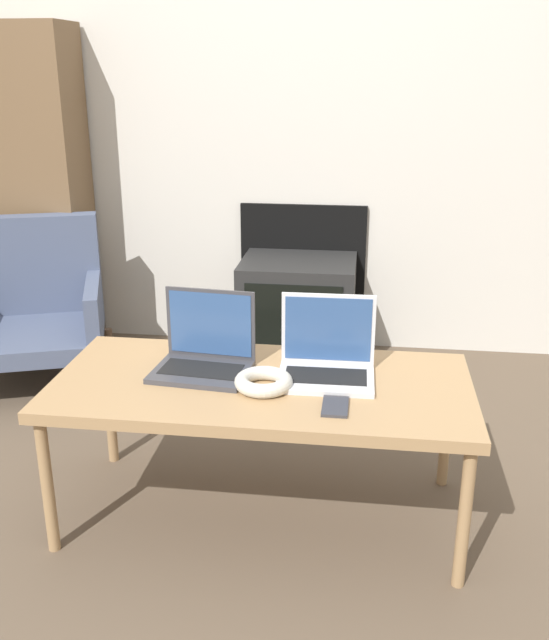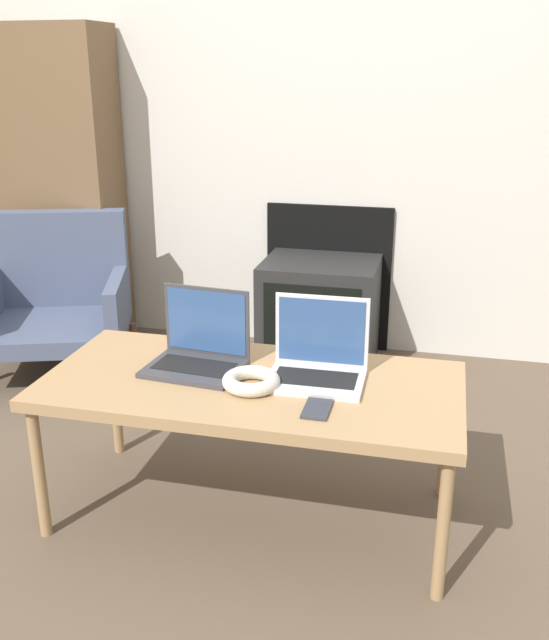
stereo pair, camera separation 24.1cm
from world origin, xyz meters
TOP-DOWN VIEW (x-y plane):
  - ground_plane at (0.00, 0.00)m, footprint 14.00×14.00m
  - wall_back at (-0.00, 1.77)m, footprint 7.00×0.08m
  - table at (0.00, 0.20)m, footprint 1.27×0.60m
  - laptop_left at (-0.19, 0.27)m, footprint 0.31×0.25m
  - laptop_right at (0.19, 0.27)m, footprint 0.30×0.23m
  - headphones at (0.01, 0.15)m, footprint 0.17×0.17m
  - phone at (0.23, 0.05)m, footprint 0.07×0.12m
  - tv at (-0.02, 1.50)m, footprint 0.54×0.44m
  - armchair at (-1.24, 1.18)m, footprint 0.82×0.79m
  - bookshelf at (-1.50, 1.57)m, footprint 0.81×0.32m

SIDE VIEW (x-z plane):
  - ground_plane at x=0.00m, z-range 0.00..0.00m
  - tv at x=-0.02m, z-range 0.00..0.51m
  - armchair at x=-1.24m, z-range -0.01..0.71m
  - table at x=0.00m, z-range 0.20..0.67m
  - phone at x=0.23m, z-range 0.47..0.48m
  - headphones at x=0.01m, z-range 0.47..0.52m
  - laptop_left at x=-0.19m, z-range 0.41..0.65m
  - laptop_right at x=0.19m, z-range 0.41..0.65m
  - bookshelf at x=-1.50m, z-range 0.00..1.57m
  - wall_back at x=0.00m, z-range -0.01..2.59m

